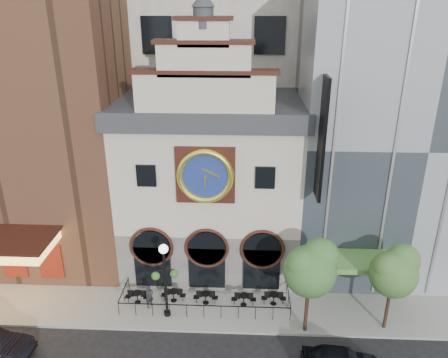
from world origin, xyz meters
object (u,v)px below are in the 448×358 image
bistro_3 (244,299)px  pedestrian (149,297)px  bistro_2 (206,297)px  bistro_4 (274,298)px  tree_left (311,267)px  bistro_1 (174,295)px  bistro_0 (137,297)px  tree_right (394,270)px  lamppost (165,273)px

bistro_3 → pedestrian: pedestrian is taller
bistro_3 → pedestrian: size_ratio=1.01×
bistro_2 → bistro_3: bearing=-1.9°
bistro_4 → tree_left: (1.77, -2.25, 3.91)m
pedestrian → bistro_1: bearing=-25.7°
bistro_0 → pedestrian: 1.02m
bistro_4 → pedestrian: size_ratio=1.01×
bistro_3 → bistro_4: 1.93m
bistro_2 → tree_left: size_ratio=0.27×
pedestrian → tree_right: 14.87m
bistro_1 → bistro_2: (2.11, -0.13, 0.00)m
bistro_4 → lamppost: size_ratio=0.31×
lamppost → tree_right: bearing=-17.2°
bistro_2 → tree_right: tree_right is taller
pedestrian → tree_left: (9.68, -1.63, 3.59)m
bistro_2 → tree_right: size_ratio=0.29×
pedestrian → bistro_0: bearing=106.7°
bistro_0 → lamppost: 3.58m
bistro_1 → tree_right: size_ratio=0.29×
bistro_2 → lamppost: 3.73m
bistro_1 → bistro_3: 4.56m
pedestrian → tree_left: tree_left is taller
bistro_1 → tree_right: 13.64m
lamppost → bistro_1: bearing=66.9°
bistro_1 → lamppost: bearing=-97.9°
pedestrian → tree_left: size_ratio=0.26×
bistro_3 → tree_left: size_ratio=0.27×
bistro_3 → lamppost: size_ratio=0.31×
bistro_4 → tree_left: size_ratio=0.27×
bistro_0 → bistro_3: (6.87, 0.06, 0.00)m
bistro_3 → bistro_0: bearing=-179.5°
bistro_1 → bistro_2: size_ratio=1.00×
bistro_0 → tree_left: tree_left is taller
bistro_3 → tree_right: bearing=-10.9°
lamppost → tree_left: bearing=-21.3°
bistro_0 → bistro_2: 4.43m
pedestrian → tree_right: (14.46, -1.19, 3.23)m
bistro_0 → bistro_4: bearing=1.6°
bistro_1 → pedestrian: 1.60m
lamppost → bistro_3: bearing=-1.3°
tree_right → bistro_0: bearing=174.2°
bistro_1 → bistro_4: size_ratio=1.00×
tree_left → lamppost: bearing=173.9°
tree_left → bistro_2: bearing=160.7°
bistro_0 → pedestrian: pedestrian is taller
pedestrian → tree_right: tree_right is taller
lamppost → bistro_2: bearing=13.4°
bistro_2 → bistro_4: 4.37m
bistro_2 → tree_right: 11.62m
bistro_2 → bistro_3: size_ratio=1.00×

